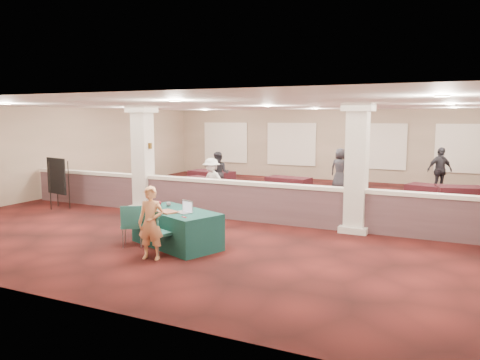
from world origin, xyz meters
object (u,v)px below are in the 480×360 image
at_px(far_table_front_left, 204,190).
at_px(far_table_front_right, 466,198).
at_px(far_table_back_right, 433,195).
at_px(attendee_b, 212,182).
at_px(conf_chair_main, 156,229).
at_px(easel_board, 57,177).
at_px(far_table_back_left, 211,180).
at_px(attendee_c, 440,170).
at_px(far_table_back_center, 288,186).
at_px(conf_chair_side, 132,222).
at_px(attendee_a, 219,173).
at_px(attendee_d, 340,169).
at_px(far_table_front_center, 334,203).
at_px(near_table, 177,228).
at_px(woman, 151,223).

distance_m(far_table_front_left, far_table_front_right, 8.43).
xyz_separation_m(far_table_front_left, far_table_back_right, (7.10, 2.59, -0.06)).
bearing_deg(attendee_b, conf_chair_main, -59.87).
distance_m(easel_board, attendee_b, 4.86).
bearing_deg(far_table_front_right, conf_chair_main, -124.69).
distance_m(far_table_back_left, attendee_c, 8.78).
xyz_separation_m(far_table_back_center, far_table_back_right, (4.99, 0.00, 0.00)).
bearing_deg(conf_chair_side, attendee_c, 30.86).
bearing_deg(attendee_a, attendee_d, 29.87).
distance_m(easel_board, far_table_back_center, 8.05).
distance_m(far_table_back_right, attendee_c, 2.80).
xyz_separation_m(far_table_front_center, far_table_back_right, (2.56, 2.90, -0.02)).
relative_size(near_table, far_table_front_right, 1.20).
height_order(conf_chair_side, attendee_c, attendee_c).
xyz_separation_m(far_table_front_center, attendee_b, (-4.00, -0.18, 0.42)).
bearing_deg(easel_board, far_table_back_center, 56.81).
xyz_separation_m(far_table_front_left, far_table_front_right, (8.08, 2.39, -0.04)).
height_order(conf_chair_side, attendee_b, attendee_b).
height_order(near_table, attendee_c, attendee_c).
bearing_deg(far_table_front_left, attendee_a, 98.86).
bearing_deg(far_table_back_right, woman, -118.66).
bearing_deg(far_table_front_center, far_table_front_left, 176.11).
distance_m(conf_chair_main, easel_board, 6.51).
height_order(conf_chair_side, far_table_front_center, conf_chair_side).
xyz_separation_m(conf_chair_side, far_table_back_right, (5.74, 8.21, -0.23)).
bearing_deg(attendee_c, attendee_a, 170.19).
height_order(far_table_front_right, far_table_back_right, far_table_front_right).
xyz_separation_m(far_table_front_right, far_table_back_center, (-5.97, 0.20, -0.03)).
distance_m(far_table_front_center, attendee_d, 5.27).
height_order(far_table_front_right, far_table_back_left, far_table_back_left).
xyz_separation_m(far_table_back_center, attendee_b, (-1.56, -3.08, 0.45)).
height_order(near_table, far_table_front_center, near_table).
bearing_deg(far_table_back_center, attendee_d, 58.30).
bearing_deg(near_table, far_table_back_left, 135.24).
bearing_deg(easel_board, attendee_c, 49.84).
bearing_deg(far_table_back_center, woman, -88.75).
bearing_deg(far_table_front_right, far_table_front_center, -142.60).
relative_size(far_table_front_right, attendee_d, 1.06).
relative_size(easel_board, far_table_back_center, 1.00).
distance_m(woman, far_table_front_center, 6.31).
distance_m(far_table_front_right, attendee_b, 8.07).
relative_size(far_table_front_left, attendee_c, 1.10).
bearing_deg(far_table_back_center, far_table_front_left, -129.19).
height_order(far_table_back_right, attendee_d, attendee_d).
relative_size(far_table_front_right, far_table_back_right, 1.07).
bearing_deg(attendee_a, conf_chair_side, -89.24).
xyz_separation_m(far_table_front_left, far_table_front_center, (4.55, -0.31, -0.04)).
relative_size(far_table_front_right, attendee_c, 0.99).
xyz_separation_m(far_table_front_center, attendee_c, (2.62, 5.64, 0.52)).
xyz_separation_m(far_table_back_left, far_table_back_right, (8.26, 0.00, -0.03)).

